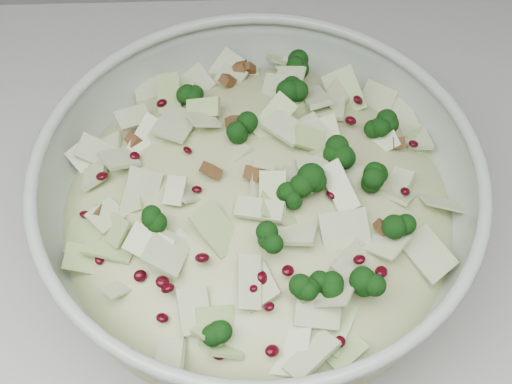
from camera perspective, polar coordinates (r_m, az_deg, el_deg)
counter at (r=1.12m, az=-5.73°, el=-12.55°), size 3.60×0.60×0.90m
mixing_bowl at (r=0.61m, az=0.12°, el=-1.88°), size 0.36×0.36×0.15m
salad at (r=0.59m, az=0.13°, el=-0.62°), size 0.37×0.37×0.15m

